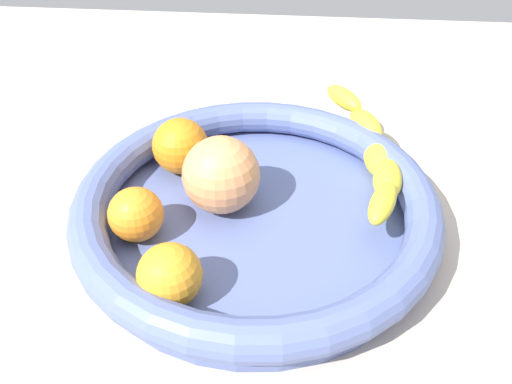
{
  "coord_description": "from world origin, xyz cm",
  "views": [
    {
      "loc": [
        3.45,
        -38.91,
        39.15
      ],
      "look_at": [
        0.0,
        0.0,
        7.54
      ],
      "focal_mm": 36.29,
      "sensor_mm": 36.0,
      "label": 1
    }
  ],
  "objects_px": {
    "orange_mid_left": "(170,275)",
    "peach_blush": "(221,175)",
    "fruit_bowl": "(256,207)",
    "orange_front": "(136,214)",
    "orange_mid_right": "(181,146)",
    "banana_draped_left": "(373,151)"
  },
  "relations": [
    {
      "from": "banana_draped_left",
      "to": "peach_blush",
      "type": "xyz_separation_m",
      "value": [
        -0.16,
        -0.07,
        0.01
      ]
    },
    {
      "from": "orange_mid_left",
      "to": "peach_blush",
      "type": "height_order",
      "value": "peach_blush"
    },
    {
      "from": "orange_mid_left",
      "to": "peach_blush",
      "type": "relative_size",
      "value": 0.7
    },
    {
      "from": "orange_mid_left",
      "to": "peach_blush",
      "type": "xyz_separation_m",
      "value": [
        0.03,
        0.12,
        0.01
      ]
    },
    {
      "from": "fruit_bowl",
      "to": "orange_front",
      "type": "distance_m",
      "value": 0.12
    },
    {
      "from": "orange_mid_left",
      "to": "fruit_bowl",
      "type": "bearing_deg",
      "value": 61.18
    },
    {
      "from": "banana_draped_left",
      "to": "orange_mid_right",
      "type": "relative_size",
      "value": 4.25
    },
    {
      "from": "fruit_bowl",
      "to": "orange_front",
      "type": "relative_size",
      "value": 6.9
    },
    {
      "from": "orange_front",
      "to": "orange_mid_right",
      "type": "distance_m",
      "value": 0.11
    },
    {
      "from": "orange_front",
      "to": "peach_blush",
      "type": "relative_size",
      "value": 0.67
    },
    {
      "from": "orange_mid_left",
      "to": "orange_mid_right",
      "type": "relative_size",
      "value": 0.89
    },
    {
      "from": "orange_front",
      "to": "fruit_bowl",
      "type": "bearing_deg",
      "value": 19.24
    },
    {
      "from": "banana_draped_left",
      "to": "orange_front",
      "type": "distance_m",
      "value": 0.26
    },
    {
      "from": "fruit_bowl",
      "to": "peach_blush",
      "type": "distance_m",
      "value": 0.05
    },
    {
      "from": "peach_blush",
      "to": "banana_draped_left",
      "type": "bearing_deg",
      "value": 24.86
    },
    {
      "from": "fruit_bowl",
      "to": "orange_mid_left",
      "type": "distance_m",
      "value": 0.13
    },
    {
      "from": "orange_mid_right",
      "to": "banana_draped_left",
      "type": "bearing_deg",
      "value": 3.89
    },
    {
      "from": "orange_mid_left",
      "to": "orange_mid_right",
      "type": "distance_m",
      "value": 0.18
    },
    {
      "from": "orange_front",
      "to": "orange_mid_right",
      "type": "relative_size",
      "value": 0.85
    },
    {
      "from": "fruit_bowl",
      "to": "banana_draped_left",
      "type": "xyz_separation_m",
      "value": [
        0.12,
        0.09,
        0.02
      ]
    },
    {
      "from": "peach_blush",
      "to": "fruit_bowl",
      "type": "bearing_deg",
      "value": -19.71
    },
    {
      "from": "orange_mid_left",
      "to": "orange_mid_right",
      "type": "bearing_deg",
      "value": 98.7
    }
  ]
}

